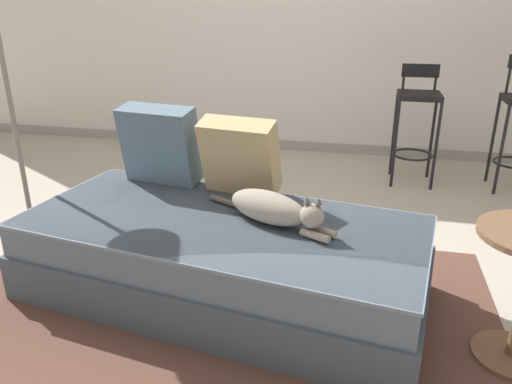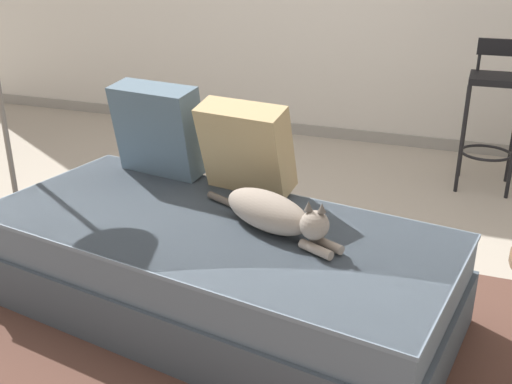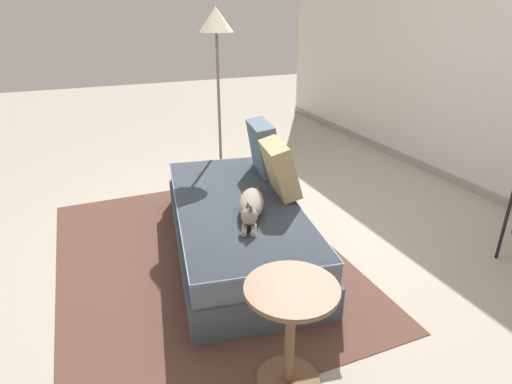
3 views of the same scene
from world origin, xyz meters
name	(u,v)px [view 3 (image 3 of 3)]	position (x,y,z in m)	size (l,w,h in m)	color
ground_plane	(283,239)	(0.00, 0.00, 0.00)	(16.00, 16.00, 0.00)	#A89E8E
wall_baseboard_trim	(482,192)	(0.00, 2.20, 0.04)	(8.00, 0.02, 0.09)	gray
area_rug	(200,256)	(0.00, -0.70, 0.00)	(2.66, 2.00, 0.01)	brown
couch	(236,225)	(0.00, -0.40, 0.21)	(2.07, 1.20, 0.41)	#44505B
throw_pillow_corner	(264,148)	(-0.48, 0.03, 0.63)	(0.46, 0.29, 0.45)	#4C6070
throw_pillow_middle	(280,168)	(0.01, -0.05, 0.62)	(0.43, 0.31, 0.42)	tan
cat	(251,205)	(0.25, -0.38, 0.48)	(0.68, 0.40, 0.19)	gray
side_table	(290,323)	(1.31, -0.61, 0.38)	(0.44, 0.44, 0.58)	brown
floor_lamp	(217,38)	(-1.30, -0.09, 1.47)	(0.32, 0.32, 1.74)	slate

